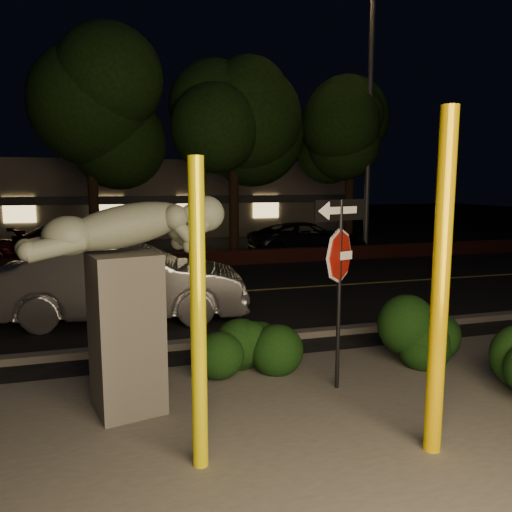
{
  "coord_description": "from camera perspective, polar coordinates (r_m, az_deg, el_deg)",
  "views": [
    {
      "loc": [
        -1.96,
        -5.39,
        2.81
      ],
      "look_at": [
        0.37,
        2.57,
        1.6
      ],
      "focal_mm": 35.0,
      "sensor_mm": 36.0,
      "label": 1
    }
  ],
  "objects": [
    {
      "name": "parked_car_dark",
      "position": [
        19.78,
        5.93,
        1.98
      ],
      "size": [
        4.68,
        2.2,
        1.29
      ],
      "primitive_type": "imported",
      "rotation": [
        0.0,
        0.0,
        1.56
      ],
      "color": "black",
      "rests_on": "ground"
    },
    {
      "name": "yellow_pole_left",
      "position": [
        4.84,
        -6.61,
        -7.06
      ],
      "size": [
        0.15,
        0.15,
        3.06
      ],
      "primitive_type": "cylinder",
      "color": "#FFEF0A",
      "rests_on": "ground"
    },
    {
      "name": "yellow_pole_right",
      "position": [
        5.36,
        20.32,
        -3.32
      ],
      "size": [
        0.18,
        0.18,
        3.55
      ],
      "primitive_type": "cylinder",
      "color": "#FCC703",
      "rests_on": "ground"
    },
    {
      "name": "hedge_center",
      "position": [
        7.55,
        -1.06,
        -9.44
      ],
      "size": [
        2.08,
        1.24,
        1.02
      ],
      "primitive_type": "ellipsoid",
      "rotation": [
        0.0,
        0.0,
        0.17
      ],
      "color": "black",
      "rests_on": "ground"
    },
    {
      "name": "parking_lot",
      "position": [
        22.65,
        -11.22,
        1.03
      ],
      "size": [
        40.0,
        12.0,
        0.01
      ],
      "primitive_type": "cube",
      "color": "black",
      "rests_on": "ground"
    },
    {
      "name": "tree_far_d",
      "position": [
        21.11,
        10.84,
        15.25
      ],
      "size": [
        4.4,
        4.4,
        7.42
      ],
      "color": "black",
      "rests_on": "ground"
    },
    {
      "name": "parked_car_darkred",
      "position": [
        20.27,
        -20.16,
        1.61
      ],
      "size": [
        4.67,
        3.29,
        1.26
      ],
      "primitive_type": "imported",
      "rotation": [
        0.0,
        0.0,
        1.97
      ],
      "color": "#380609",
      "rests_on": "ground"
    },
    {
      "name": "patio",
      "position": [
        5.56,
        7.22,
        -21.99
      ],
      "size": [
        14.0,
        6.0,
        0.02
      ],
      "primitive_type": "cube",
      "color": "#4C4944",
      "rests_on": "ground"
    },
    {
      "name": "ground",
      "position": [
        15.76,
        -8.92,
        -2.07
      ],
      "size": [
        90.0,
        90.0,
        0.0
      ],
      "primitive_type": "plane",
      "color": "black",
      "rests_on": "ground"
    },
    {
      "name": "streetlight",
      "position": [
        20.12,
        12.41,
        17.73
      ],
      "size": [
        1.53,
        0.64,
        10.37
      ],
      "rotation": [
        0.0,
        0.0,
        0.26
      ],
      "color": "#4C4C51",
      "rests_on": "ground"
    },
    {
      "name": "tree_far_b",
      "position": [
        18.88,
        -18.62,
        17.78
      ],
      "size": [
        5.2,
        5.2,
        8.41
      ],
      "color": "black",
      "rests_on": "ground"
    },
    {
      "name": "tree_far_c",
      "position": [
        18.94,
        -2.62,
        16.95
      ],
      "size": [
        4.8,
        4.8,
        7.84
      ],
      "color": "black",
      "rests_on": "ground"
    },
    {
      "name": "sculpture",
      "position": [
        6.22,
        -14.41,
        -2.83
      ],
      "size": [
        2.48,
        1.18,
        2.65
      ],
      "rotation": [
        0.0,
        0.0,
        0.23
      ],
      "color": "#4C4944",
      "rests_on": "ground"
    },
    {
      "name": "brick_wall",
      "position": [
        16.99,
        -9.5,
        -0.48
      ],
      "size": [
        40.0,
        0.35,
        0.5
      ],
      "primitive_type": "cube",
      "color": "#491A17",
      "rests_on": "ground"
    },
    {
      "name": "hedge_right",
      "position": [
        8.25,
        16.89,
        -7.84
      ],
      "size": [
        1.73,
        0.93,
        1.13
      ],
      "primitive_type": "ellipsoid",
      "rotation": [
        0.0,
        0.0,
        0.0
      ],
      "color": "black",
      "rests_on": "ground"
    },
    {
      "name": "building",
      "position": [
        30.45,
        -12.7,
        6.57
      ],
      "size": [
        22.0,
        10.2,
        4.0
      ],
      "color": "slate",
      "rests_on": "ground"
    },
    {
      "name": "signpost",
      "position": [
        6.71,
        9.57,
        -0.04
      ],
      "size": [
        0.85,
        0.29,
        2.6
      ],
      "rotation": [
        0.0,
        0.0,
        0.31
      ],
      "color": "black",
      "rests_on": "ground"
    },
    {
      "name": "curb",
      "position": [
        8.95,
        -2.91,
        -9.6
      ],
      "size": [
        80.0,
        0.25,
        0.12
      ],
      "primitive_type": "cube",
      "color": "#4C4944",
      "rests_on": "ground"
    },
    {
      "name": "silver_sedan",
      "position": [
        10.6,
        -14.74,
        -2.81
      ],
      "size": [
        5.14,
        2.37,
        1.63
      ],
      "primitive_type": "imported",
      "rotation": [
        0.0,
        0.0,
        1.44
      ],
      "color": "#9D9DA2",
      "rests_on": "ground"
    },
    {
      "name": "road",
      "position": [
        12.85,
        -7.17,
        -4.37
      ],
      "size": [
        80.0,
        8.0,
        0.01
      ],
      "primitive_type": "cube",
      "color": "black",
      "rests_on": "ground"
    },
    {
      "name": "lane_marking",
      "position": [
        12.85,
        -7.17,
        -4.31
      ],
      "size": [
        80.0,
        0.12,
        0.0
      ],
      "primitive_type": "cube",
      "color": "#B2AC47",
      "rests_on": "road"
    }
  ]
}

